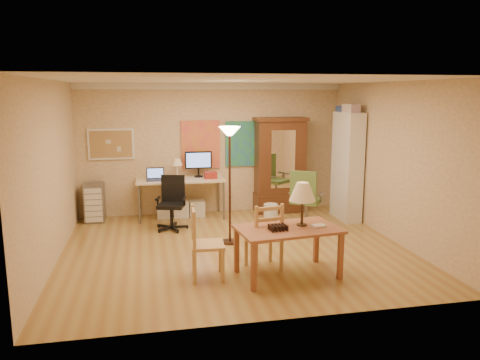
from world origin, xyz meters
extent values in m
plane|color=olive|center=(0.00, 0.00, 0.00)|extent=(5.50, 5.50, 0.00)
cube|color=white|center=(0.00, 2.46, 2.64)|extent=(5.50, 0.08, 0.12)
cube|color=tan|center=(-2.05, 2.47, 1.50)|extent=(0.90, 0.04, 0.62)
cube|color=gold|center=(-0.25, 2.47, 1.45)|extent=(0.80, 0.04, 1.00)
cube|color=teal|center=(0.65, 2.47, 1.45)|extent=(0.75, 0.04, 0.95)
cube|color=brown|center=(0.50, -1.27, 0.67)|extent=(1.47, 0.99, 0.04)
cube|color=brown|center=(-0.08, -1.69, 0.33)|extent=(0.07, 0.07, 0.65)
cube|color=brown|center=(1.16, -1.54, 0.33)|extent=(0.07, 0.07, 0.65)
cube|color=brown|center=(-0.17, -1.00, 0.33)|extent=(0.07, 0.07, 0.65)
cube|color=brown|center=(1.08, -0.84, 0.33)|extent=(0.07, 0.07, 0.65)
cylinder|color=black|center=(0.72, -1.19, 0.70)|extent=(0.15, 0.15, 0.02)
cylinder|color=black|center=(0.72, -1.19, 0.88)|extent=(0.04, 0.04, 0.37)
cone|color=#FAE8C3|center=(0.72, -1.19, 1.17)|extent=(0.37, 0.37, 0.26)
cube|color=beige|center=(0.92, -1.31, 0.71)|extent=(0.20, 0.16, 0.03)
cube|color=black|center=(0.33, -1.35, 0.73)|extent=(0.28, 0.23, 0.07)
cube|color=tan|center=(0.25, -0.92, 0.47)|extent=(0.52, 0.51, 0.04)
cube|color=tan|center=(0.41, -0.70, 0.22)|extent=(0.05, 0.05, 0.44)
cube|color=tan|center=(0.02, -0.77, 0.22)|extent=(0.05, 0.05, 0.44)
cube|color=tan|center=(0.47, -1.07, 0.22)|extent=(0.05, 0.05, 0.44)
cube|color=tan|center=(0.08, -1.14, 0.22)|extent=(0.05, 0.05, 0.44)
cube|color=tan|center=(0.47, -1.07, 0.72)|extent=(0.05, 0.05, 0.52)
cube|color=tan|center=(0.08, -1.14, 0.72)|extent=(0.05, 0.05, 0.52)
cube|color=tan|center=(0.28, -1.10, 0.78)|extent=(0.39, 0.10, 0.05)
cube|color=tan|center=(-0.59, -1.11, 0.47)|extent=(0.46, 0.48, 0.04)
cube|color=tan|center=(-0.42, -1.32, 0.22)|extent=(0.04, 0.04, 0.45)
cube|color=tan|center=(-0.39, -0.93, 0.22)|extent=(0.04, 0.04, 0.45)
cube|color=tan|center=(-0.79, -1.30, 0.22)|extent=(0.04, 0.04, 0.45)
cube|color=tan|center=(-0.77, -0.91, 0.22)|extent=(0.04, 0.04, 0.45)
cube|color=tan|center=(-0.79, -1.30, 0.73)|extent=(0.04, 0.04, 0.52)
cube|color=tan|center=(-0.77, -0.91, 0.73)|extent=(0.04, 0.04, 0.52)
cube|color=tan|center=(-0.78, -1.10, 0.78)|extent=(0.05, 0.40, 0.05)
cylinder|color=#381F16|center=(-0.02, 0.32, 0.02)|extent=(0.30, 0.30, 0.03)
cylinder|color=#381F16|center=(-0.02, 0.32, 0.95)|extent=(0.04, 0.04, 1.86)
cone|color=#FFE0A5|center=(-0.02, 0.32, 1.90)|extent=(0.36, 0.36, 0.15)
cube|color=#C8B992|center=(-0.71, 2.12, 0.79)|extent=(1.76, 0.77, 0.03)
cylinder|color=slate|center=(-1.53, 1.79, 0.39)|extent=(0.04, 0.04, 0.77)
cylinder|color=slate|center=(0.12, 1.79, 0.39)|extent=(0.04, 0.04, 0.77)
cylinder|color=slate|center=(-1.53, 2.45, 0.39)|extent=(0.04, 0.04, 0.77)
cylinder|color=slate|center=(0.12, 2.45, 0.39)|extent=(0.04, 0.04, 0.77)
cube|color=black|center=(-1.20, 2.06, 0.81)|extent=(0.35, 0.24, 0.02)
cube|color=black|center=(-1.20, 2.24, 0.93)|extent=(0.35, 0.06, 0.23)
cube|color=black|center=(-0.32, 2.29, 1.16)|extent=(0.55, 0.04, 0.35)
cone|color=#FAE8C3|center=(-0.76, 2.23, 1.13)|extent=(0.22, 0.22, 0.13)
cube|color=beige|center=(-0.87, 1.95, 0.81)|extent=(0.28, 0.35, 0.01)
cube|color=maroon|center=(-0.10, 2.06, 0.87)|extent=(0.24, 0.18, 0.13)
cube|color=white|center=(-1.04, 2.18, 0.17)|extent=(0.31, 0.26, 0.33)
cube|color=white|center=(-0.71, 2.18, 0.17)|extent=(0.31, 0.26, 0.33)
cube|color=silver|center=(-0.38, 2.18, 0.17)|extent=(0.31, 0.26, 0.33)
cylinder|color=black|center=(-0.95, 1.30, 0.24)|extent=(0.06, 0.06, 0.38)
cube|color=black|center=(-0.95, 1.30, 0.46)|extent=(0.56, 0.55, 0.07)
cube|color=black|center=(-0.89, 1.51, 0.75)|extent=(0.44, 0.16, 0.50)
cube|color=black|center=(-1.19, 1.37, 0.60)|extent=(0.11, 0.29, 0.03)
cube|color=black|center=(-0.71, 1.24, 0.60)|extent=(0.11, 0.29, 0.03)
cylinder|color=slate|center=(1.55, 0.97, 0.27)|extent=(0.06, 0.06, 0.43)
cube|color=#3F5A28|center=(1.55, 0.97, 0.51)|extent=(0.70, 0.70, 0.07)
cube|color=#3F5A28|center=(1.42, 0.78, 0.83)|extent=(0.43, 0.33, 0.56)
cube|color=slate|center=(1.78, 0.81, 0.66)|extent=(0.22, 0.29, 0.03)
cube|color=slate|center=(1.33, 1.13, 0.66)|extent=(0.22, 0.29, 0.03)
cube|color=slate|center=(-2.40, 2.21, 0.38)|extent=(0.38, 0.43, 0.76)
cube|color=silver|center=(-2.40, 1.98, 0.38)|extent=(0.33, 0.02, 0.65)
cube|color=#3D2310|center=(1.40, 2.24, 0.97)|extent=(1.02, 0.46, 1.94)
cube|color=#3D2310|center=(1.40, 2.24, 0.20)|extent=(1.05, 0.50, 0.39)
cube|color=white|center=(1.40, 2.00, 1.16)|extent=(0.51, 0.01, 1.20)
cube|color=#3D2310|center=(1.40, 2.24, 1.97)|extent=(1.09, 0.52, 0.07)
cube|color=white|center=(2.55, 1.41, 1.07)|extent=(0.32, 0.86, 2.14)
cube|color=#993333|center=(2.51, 1.25, 0.51)|extent=(0.19, 0.43, 0.26)
cube|color=#334C99|center=(2.51, 1.62, 1.78)|extent=(0.19, 0.30, 0.21)
cylinder|color=silver|center=(1.00, 1.47, 0.18)|extent=(0.29, 0.29, 0.36)
camera|label=1|loc=(-1.37, -7.18, 2.51)|focal=35.00mm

